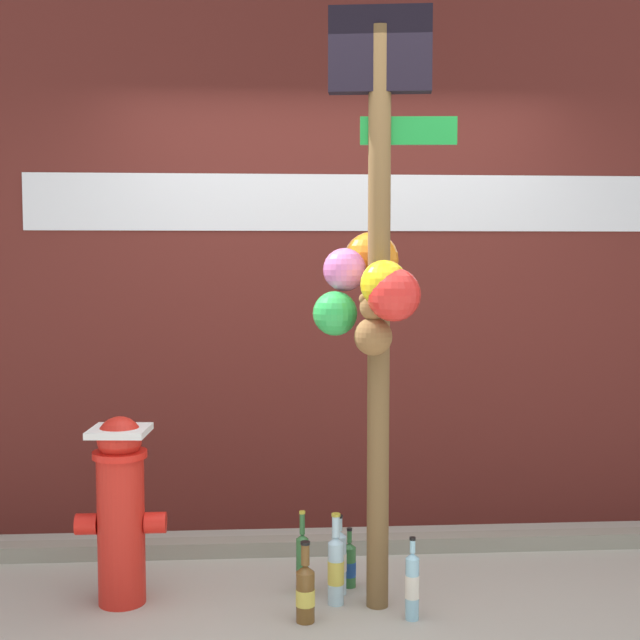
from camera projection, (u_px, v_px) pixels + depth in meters
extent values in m
plane|color=#ADA899|center=(365.00, 637.00, 3.49)|extent=(14.00, 14.00, 0.00)
cube|color=#561E19|center=(334.00, 206.00, 4.86)|extent=(10.00, 0.20, 3.69)
cube|color=silver|center=(401.00, 203.00, 4.78)|extent=(4.17, 0.01, 0.31)
cube|color=gray|center=(342.00, 545.00, 4.48)|extent=(8.00, 0.12, 0.08)
cylinder|color=brown|center=(379.00, 323.00, 3.70)|extent=(0.10, 0.10, 2.54)
cube|color=#198C33|center=(409.00, 131.00, 3.65)|extent=(0.42, 0.05, 0.12)
cube|color=black|center=(380.00, 50.00, 3.62)|extent=(0.45, 0.14, 0.36)
sphere|color=red|center=(394.00, 295.00, 3.49)|extent=(0.22, 0.22, 0.22)
sphere|color=yellow|center=(384.00, 284.00, 3.51)|extent=(0.20, 0.20, 0.20)
sphere|color=#D66BB2|center=(345.00, 270.00, 3.71)|extent=(0.19, 0.19, 0.19)
sphere|color=orange|center=(371.00, 260.00, 3.89)|extent=(0.25, 0.25, 0.25)
sphere|color=green|center=(335.00, 313.00, 3.68)|extent=(0.19, 0.19, 0.19)
sphere|color=brown|center=(373.00, 337.00, 3.57)|extent=(0.16, 0.16, 0.16)
sphere|color=brown|center=(373.00, 307.00, 3.56)|extent=(0.12, 0.12, 0.12)
sphere|color=brown|center=(364.00, 299.00, 3.56)|extent=(0.05, 0.05, 0.05)
sphere|color=brown|center=(382.00, 299.00, 3.56)|extent=(0.05, 0.05, 0.05)
sphere|color=brown|center=(375.00, 308.00, 3.51)|extent=(0.04, 0.04, 0.04)
cylinder|color=red|center=(121.00, 531.00, 3.81)|extent=(0.21, 0.21, 0.66)
cylinder|color=red|center=(120.00, 454.00, 3.78)|extent=(0.24, 0.24, 0.03)
sphere|color=red|center=(120.00, 439.00, 3.78)|extent=(0.20, 0.20, 0.20)
cylinder|color=red|center=(87.00, 524.00, 3.79)|extent=(0.09, 0.09, 0.09)
cylinder|color=red|center=(155.00, 523.00, 3.81)|extent=(0.09, 0.09, 0.09)
cube|color=white|center=(119.00, 431.00, 3.77)|extent=(0.27, 0.27, 0.03)
cylinder|color=#B2DBEA|center=(339.00, 565.00, 3.93)|extent=(0.07, 0.07, 0.27)
cone|color=#B2DBEA|center=(339.00, 533.00, 3.91)|extent=(0.07, 0.07, 0.03)
cylinder|color=#B2DBEA|center=(339.00, 524.00, 3.91)|extent=(0.03, 0.03, 0.06)
cylinder|color=silver|center=(339.00, 562.00, 3.92)|extent=(0.07, 0.07, 0.08)
cylinder|color=black|center=(339.00, 516.00, 3.91)|extent=(0.03, 0.03, 0.01)
cylinder|color=#337038|center=(302.00, 565.00, 3.96)|extent=(0.06, 0.06, 0.25)
cone|color=#337038|center=(302.00, 537.00, 3.95)|extent=(0.06, 0.06, 0.02)
cylinder|color=#337038|center=(302.00, 524.00, 3.94)|extent=(0.02, 0.02, 0.10)
cylinder|color=gold|center=(302.00, 512.00, 3.94)|extent=(0.03, 0.03, 0.01)
cylinder|color=#B2DBEA|center=(336.00, 574.00, 3.81)|extent=(0.07, 0.07, 0.28)
cone|color=#B2DBEA|center=(336.00, 540.00, 3.79)|extent=(0.07, 0.07, 0.03)
cylinder|color=#B2DBEA|center=(336.00, 526.00, 3.79)|extent=(0.04, 0.04, 0.09)
cylinder|color=#D8C64C|center=(336.00, 572.00, 3.81)|extent=(0.07, 0.07, 0.11)
cylinder|color=gold|center=(336.00, 515.00, 3.79)|extent=(0.04, 0.04, 0.01)
cylinder|color=brown|center=(305.00, 597.00, 3.62)|extent=(0.08, 0.08, 0.22)
cone|color=brown|center=(305.00, 569.00, 3.61)|extent=(0.08, 0.08, 0.03)
cylinder|color=brown|center=(305.00, 555.00, 3.61)|extent=(0.04, 0.04, 0.09)
cylinder|color=#D8C64C|center=(305.00, 597.00, 3.62)|extent=(0.08, 0.08, 0.07)
cylinder|color=black|center=(305.00, 543.00, 3.61)|extent=(0.04, 0.04, 0.01)
cylinder|color=#337038|center=(349.00, 567.00, 4.01)|extent=(0.06, 0.06, 0.19)
cone|color=#337038|center=(349.00, 545.00, 4.00)|extent=(0.06, 0.06, 0.02)
cylinder|color=#337038|center=(349.00, 537.00, 4.00)|extent=(0.02, 0.02, 0.06)
cylinder|color=#1E478C|center=(349.00, 569.00, 4.01)|extent=(0.06, 0.06, 0.07)
cylinder|color=black|center=(349.00, 529.00, 4.00)|extent=(0.03, 0.03, 0.01)
cylinder|color=#93CCE0|center=(412.00, 589.00, 3.65)|extent=(0.06, 0.06, 0.27)
cone|color=#93CCE0|center=(412.00, 555.00, 3.63)|extent=(0.06, 0.06, 0.02)
cylinder|color=#93CCE0|center=(413.00, 546.00, 3.63)|extent=(0.02, 0.02, 0.06)
cylinder|color=silver|center=(412.00, 587.00, 3.64)|extent=(0.06, 0.06, 0.10)
cylinder|color=black|center=(413.00, 539.00, 3.63)|extent=(0.03, 0.03, 0.01)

